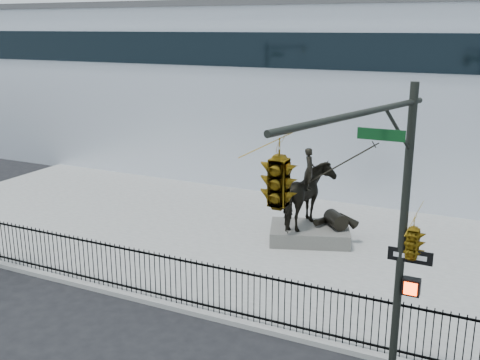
% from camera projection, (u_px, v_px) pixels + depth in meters
% --- Properties ---
extents(ground, '(120.00, 120.00, 0.00)m').
position_uv_depth(ground, '(137.00, 323.00, 15.79)').
color(ground, black).
rests_on(ground, ground).
extents(plaza, '(30.00, 12.00, 0.15)m').
position_uv_depth(plaza, '(244.00, 239.00, 21.85)').
color(plaza, gray).
rests_on(plaza, ground).
extents(building, '(44.00, 14.00, 9.00)m').
position_uv_depth(building, '(341.00, 91.00, 31.97)').
color(building, white).
rests_on(building, ground).
extents(picket_fence, '(22.10, 0.10, 1.50)m').
position_uv_depth(picket_fence, '(161.00, 276.00, 16.64)').
color(picket_fence, black).
rests_on(picket_fence, plaza).
extents(statue_plinth, '(3.47, 2.91, 0.55)m').
position_uv_depth(statue_plinth, '(310.00, 233.00, 21.41)').
color(statue_plinth, '#52504B').
rests_on(statue_plinth, plaza).
extents(equestrian_statue, '(3.59, 2.88, 3.21)m').
position_uv_depth(equestrian_statue, '(312.00, 198.00, 21.02)').
color(equestrian_statue, black).
rests_on(equestrian_statue, statue_plinth).
extents(traffic_signal_right, '(2.17, 6.86, 7.00)m').
position_uv_depth(traffic_signal_right, '(355.00, 212.00, 10.06)').
color(traffic_signal_right, black).
rests_on(traffic_signal_right, ground).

